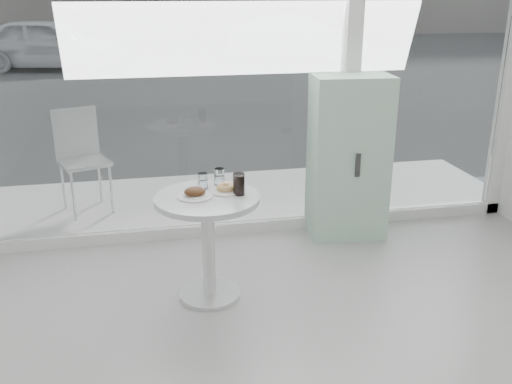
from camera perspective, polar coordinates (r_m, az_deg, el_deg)
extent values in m
cube|color=white|center=(5.23, -0.71, -3.36)|extent=(5.00, 0.12, 0.10)
cube|color=white|center=(5.81, 24.16, 12.14)|extent=(0.12, 0.12, 3.00)
cube|color=white|center=(5.09, 9.48, 12.70)|extent=(0.14, 0.14, 3.00)
cube|color=white|center=(4.78, -10.12, 10.99)|extent=(3.21, 0.02, 2.60)
cube|color=white|center=(5.42, 17.26, 11.45)|extent=(1.41, 0.02, 2.60)
cylinder|color=silver|center=(4.20, -4.63, -10.13)|extent=(0.44, 0.44, 0.03)
cylinder|color=silver|center=(4.04, -4.77, -5.76)|extent=(0.09, 0.09, 0.70)
cylinder|color=white|center=(3.89, -4.93, -0.71)|extent=(0.72, 0.72, 0.04)
cube|color=white|center=(5.97, -2.15, -0.61)|extent=(5.60, 1.60, 0.05)
cube|color=#353535|center=(17.87, -8.80, 12.83)|extent=(40.00, 24.00, 0.00)
cube|color=#A1CEB5|center=(5.02, 9.21, 3.42)|extent=(0.69, 0.49, 1.42)
cube|color=#333333|center=(4.82, 10.15, 2.66)|extent=(0.04, 0.02, 0.20)
cylinder|color=silver|center=(5.53, -17.81, -0.38)|extent=(0.03, 0.03, 0.48)
cylinder|color=silver|center=(5.62, -14.27, 0.29)|extent=(0.03, 0.03, 0.48)
cylinder|color=silver|center=(5.86, -18.72, 0.66)|extent=(0.03, 0.03, 0.48)
cylinder|color=silver|center=(5.95, -15.37, 1.27)|extent=(0.03, 0.03, 0.48)
cube|color=silver|center=(5.66, -16.79, 2.86)|extent=(0.55, 0.55, 0.03)
cube|color=silver|center=(5.79, -17.59, 5.76)|extent=(0.41, 0.17, 0.48)
imported|color=silver|center=(16.60, -19.97, 13.76)|extent=(4.22, 2.31, 1.36)
imported|color=#B3B6BB|center=(17.78, 4.03, 15.16)|extent=(4.29, 2.23, 1.35)
cylinder|color=white|center=(3.87, -6.12, -0.43)|extent=(0.24, 0.24, 0.01)
cube|color=white|center=(3.86, -5.81, -0.32)|extent=(0.15, 0.15, 0.00)
ellipsoid|color=#321A0D|center=(3.86, -6.13, 0.04)|extent=(0.14, 0.12, 0.06)
ellipsoid|color=#321A0D|center=(3.88, -5.65, 0.11)|extent=(0.07, 0.07, 0.04)
cylinder|color=white|center=(3.96, -3.03, 0.11)|extent=(0.22, 0.22, 0.01)
torus|color=tan|center=(3.95, -3.04, 0.47)|extent=(0.13, 0.13, 0.04)
cylinder|color=white|center=(4.02, -5.34, 1.11)|extent=(0.07, 0.07, 0.11)
cylinder|color=white|center=(4.02, -5.33, 0.79)|extent=(0.06, 0.06, 0.06)
cylinder|color=white|center=(4.08, -3.69, 1.54)|extent=(0.07, 0.07, 0.12)
cylinder|color=white|center=(4.09, -3.68, 1.21)|extent=(0.06, 0.06, 0.07)
cylinder|color=white|center=(3.88, -1.73, 0.80)|extent=(0.08, 0.08, 0.15)
cylinder|color=black|center=(3.88, -1.73, 0.70)|extent=(0.07, 0.07, 0.14)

